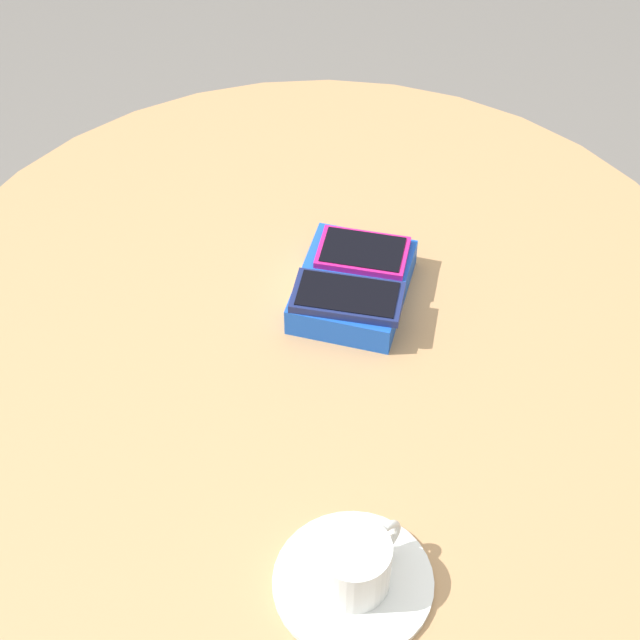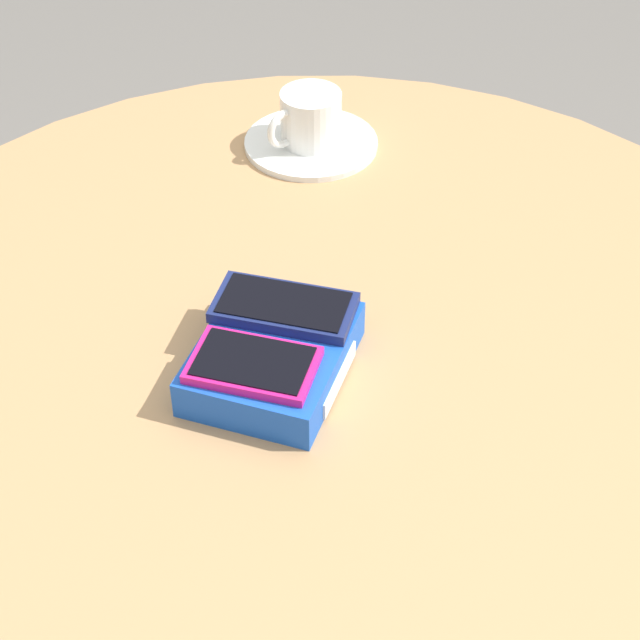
# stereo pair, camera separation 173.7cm
# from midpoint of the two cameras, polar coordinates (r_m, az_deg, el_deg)

# --- Properties ---
(ground_plane) EXTENTS (8.00, 8.00, 0.00)m
(ground_plane) POSITION_cam_midpoint_polar(r_m,az_deg,el_deg) (1.66, 1.19, -40.62)
(ground_plane) COLOR slate
(round_table) EXTENTS (1.09, 1.09, 0.79)m
(round_table) POSITION_cam_midpoint_polar(r_m,az_deg,el_deg) (0.98, 1.99, -39.40)
(round_table) COLOR #2D2D2D
(round_table) RESTS_ON ground_plane
(phone_box) EXTENTS (0.20, 0.17, 0.04)m
(phone_box) POSITION_cam_midpoint_polar(r_m,az_deg,el_deg) (0.86, 5.55, -34.93)
(phone_box) COLOR blue
(phone_box) RESTS_ON round_table
(phone_magenta) EXTENTS (0.09, 0.13, 0.01)m
(phone_magenta) POSITION_cam_midpoint_polar(r_m,az_deg,el_deg) (0.84, 6.60, -32.14)
(phone_magenta) COLOR #D11975
(phone_magenta) RESTS_ON phone_box
(phone_navy) EXTENTS (0.09, 0.15, 0.01)m
(phone_navy) POSITION_cam_midpoint_polar(r_m,az_deg,el_deg) (0.83, 5.31, -37.79)
(phone_navy) COLOR navy
(phone_navy) RESTS_ON phone_box
(saucer) EXTENTS (0.17, 0.17, 0.01)m
(saucer) POSITION_cam_midpoint_polar(r_m,az_deg,el_deg) (0.92, 7.98, -61.64)
(saucer) COLOR white
(saucer) RESTS_ON round_table
(coffee_cup) EXTENTS (0.09, 0.09, 0.07)m
(coffee_cup) POSITION_cam_midpoint_polar(r_m,az_deg,el_deg) (0.89, 8.74, -62.34)
(coffee_cup) COLOR white
(coffee_cup) RESTS_ON saucer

